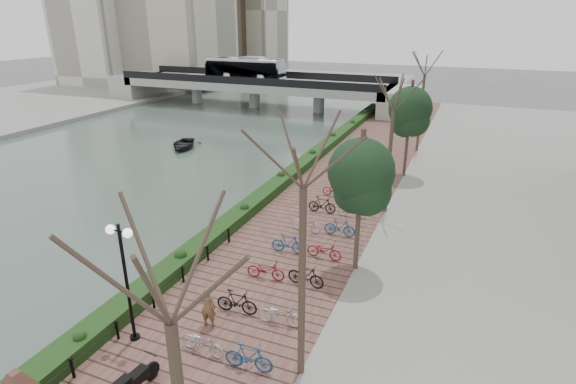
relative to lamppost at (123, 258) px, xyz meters
The scene contains 12 objects.
ground 4.42m from the lamppost, 146.85° to the right, with size 220.00×220.00×0.00m, color #59595B.
river_water 29.40m from the lamppost, 125.48° to the left, with size 30.00×130.00×0.02m, color #44554F.
promenade 16.75m from the lamppost, 82.71° to the left, with size 8.00×75.00×0.50m, color brown.
hedge 19.03m from the lamppost, 94.04° to the left, with size 1.10×56.00×0.60m, color black.
chain_fence 3.07m from the lamppost, 125.13° to the left, with size 0.10×14.10×0.70m.
lamppost is the anchor object (origin of this frame).
motorcycle 3.83m from the lamppost, 48.45° to the right, with size 0.50×1.59×0.99m, color black, non-canonical shape.
pedestrian 3.61m from the lamppost, 38.12° to the left, with size 0.60×0.39×1.65m, color brown.
bicycle_parking 9.16m from the lamppost, 65.85° to the left, with size 2.40×17.32×1.00m.
street_trees 12.94m from the lamppost, 61.99° to the left, with size 3.20×37.12×6.80m.
bridge 47.00m from the lamppost, 111.46° to the left, with size 36.00×10.77×6.50m.
boat 27.17m from the lamppost, 121.14° to the left, with size 2.74×3.84×0.80m, color black.
Camera 1 is at (11.98, -8.74, 11.23)m, focal length 28.00 mm.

